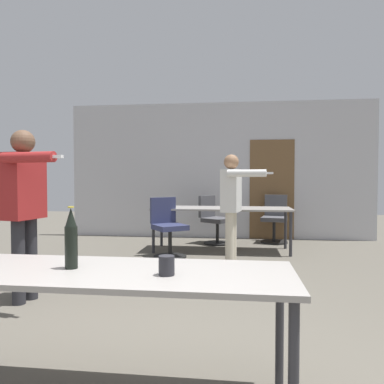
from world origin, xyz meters
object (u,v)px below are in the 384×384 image
Objects in this scene: person_far_watching at (232,199)px; beer_bottle at (71,239)px; office_chair_mid_tucked at (275,220)px; office_chair_far_right at (168,229)px; office_chair_far_left at (214,221)px; drink_cup at (167,265)px; person_left_plaid at (25,198)px.

beer_bottle is at bearing -3.05° from person_far_watching.
person_far_watching reaches higher than beer_bottle.
office_chair_mid_tucked is 5.74m from beer_bottle.
office_chair_far_right is at bearing 53.72° from office_chair_mid_tucked.
office_chair_far_left is at bearing 26.45° from office_chair_mid_tucked.
office_chair_far_left is 5.28m from drink_cup.
office_chair_mid_tucked is at bearing 169.41° from person_far_watching.
beer_bottle is at bearing 30.11° from office_chair_far_left.
person_left_plaid reaches higher than office_chair_far_right.
office_chair_far_left is 0.99× the size of office_chair_mid_tucked.
person_far_watching reaches higher than office_chair_mid_tucked.
office_chair_mid_tucked reaches higher than office_chair_far_left.
beer_bottle reaches higher than office_chair_far_right.
person_left_plaid is 1.09× the size of person_far_watching.
person_far_watching is 1.23m from office_chair_far_right.
beer_bottle is at bearing 56.73° from office_chair_far_right.
office_chair_far_right is (-1.03, 0.45, -0.52)m from person_far_watching.
office_chair_mid_tucked is at bearing 155.28° from person_left_plaid.
person_far_watching is at bearing 81.13° from office_chair_mid_tucked.
person_left_plaid is at bearing 10.47° from office_chair_far_left.
office_chair_mid_tucked is at bearing 78.98° from drink_cup.
beer_bottle reaches higher than office_chair_mid_tucked.
drink_cup is (0.56, -0.08, -0.11)m from beer_bottle.
person_far_watching reaches higher than office_chair_far_right.
person_left_plaid reaches higher than drink_cup.
person_far_watching is 3.53m from beer_bottle.
office_chair_far_right is 9.29× the size of drink_cup.
person_left_plaid is at bearing 127.89° from beer_bottle.
beer_bottle is (-0.84, -3.43, -0.05)m from person_far_watching.
person_left_plaid is 1.89× the size of office_chair_far_left.
office_chair_mid_tucked is at bearing 139.34° from office_chair_far_left.
beer_bottle is 3.42× the size of drink_cup.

